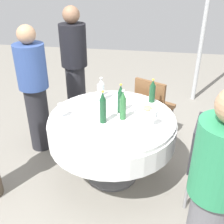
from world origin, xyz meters
name	(u,v)px	position (x,y,z in m)	size (l,w,h in m)	color
ground_plane	(112,174)	(0.00, 0.00, 0.00)	(10.00, 10.00, 0.00)	gray
dining_table	(112,129)	(0.00, 0.00, 0.59)	(1.29, 1.29, 0.74)	white
bottle_clear_west	(101,90)	(-0.35, -0.17, 0.87)	(0.07, 0.07, 0.27)	silver
bottle_dark_green_far	(103,108)	(0.12, -0.07, 0.89)	(0.06, 0.06, 0.33)	#194728
bottle_dark_green_left	(121,99)	(-0.12, 0.07, 0.88)	(0.06, 0.06, 0.30)	#194728
bottle_dark_green_near	(152,91)	(-0.41, 0.38, 0.86)	(0.07, 0.07, 0.26)	#194728
bottle_green_outer	(123,106)	(0.02, 0.11, 0.88)	(0.06, 0.06, 0.31)	#2D6B38
wine_glass_near	(61,108)	(0.09, -0.49, 0.84)	(0.07, 0.07, 0.14)	white
wine_glass_outer	(100,88)	(-0.46, -0.22, 0.83)	(0.06, 0.06, 0.14)	white
wine_glass_right	(154,114)	(0.10, 0.41, 0.86)	(0.07, 0.07, 0.15)	white
plate_east	(147,109)	(-0.20, 0.34, 0.75)	(0.24, 0.24, 0.04)	white
plate_rear	(83,112)	(-0.03, -0.30, 0.75)	(0.21, 0.21, 0.02)	white
knife_far	(127,100)	(-0.40, 0.10, 0.74)	(0.18, 0.02, 0.01)	silver
spoon_left	(89,132)	(0.32, -0.15, 0.74)	(0.18, 0.02, 0.01)	silver
person_west	(214,194)	(0.97, 0.81, 0.80)	(0.34, 0.34, 1.53)	slate
person_far	(34,89)	(-0.39, -0.98, 0.80)	(0.34, 0.34, 1.53)	#26262B
person_left	(75,68)	(-1.00, -0.67, 0.86)	(0.34, 0.34, 1.65)	#26262B
chair_right	(205,157)	(0.22, 0.90, 0.52)	(0.48, 0.48, 0.87)	#2D2D33
chair_south	(153,105)	(-0.77, 0.39, 0.52)	(0.54, 0.54, 0.87)	brown
tent_pole_secondary	(204,24)	(-2.14, 1.08, 1.26)	(0.07, 0.07, 2.53)	#B2B5B7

